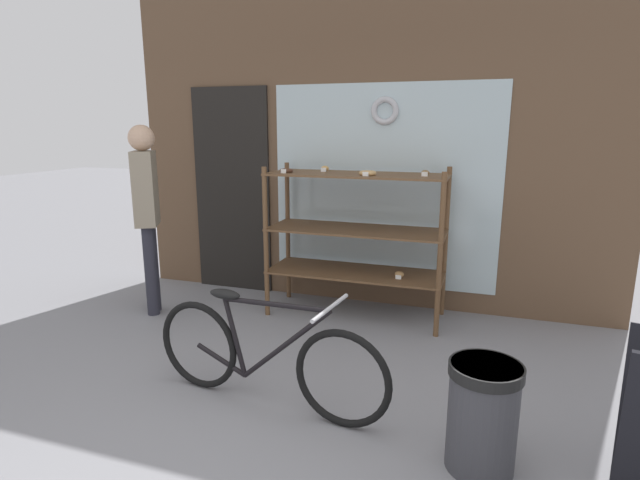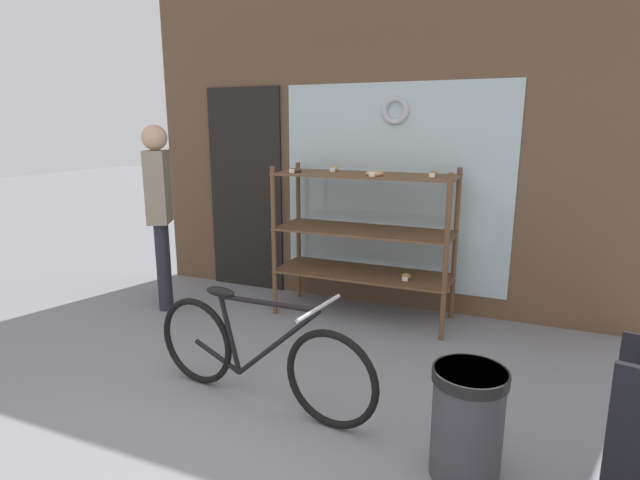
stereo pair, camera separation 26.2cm
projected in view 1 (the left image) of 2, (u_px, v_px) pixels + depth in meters
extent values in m
plane|color=gray|center=(229.00, 477.00, 2.50)|extent=(30.00, 30.00, 0.00)
cube|color=brown|center=(365.00, 119.00, 4.66)|extent=(4.74, 0.08, 3.55)
cube|color=silver|center=(383.00, 187.00, 4.69)|extent=(2.14, 0.02, 1.90)
cube|color=black|center=(232.00, 191.00, 5.20)|extent=(0.84, 0.03, 2.10)
torus|color=#B7B7BC|center=(385.00, 111.00, 4.52)|extent=(0.26, 0.06, 0.26)
cylinder|color=brown|center=(266.00, 243.00, 4.49)|extent=(0.04, 0.04, 1.37)
cylinder|color=brown|center=(440.00, 257.00, 4.02)|extent=(0.04, 0.04, 1.37)
cylinder|color=brown|center=(288.00, 232.00, 4.98)|extent=(0.04, 0.04, 1.37)
cylinder|color=brown|center=(445.00, 243.00, 4.51)|extent=(0.04, 0.04, 1.37)
cube|color=brown|center=(355.00, 272.00, 4.56)|extent=(1.58, 0.57, 0.02)
cube|color=brown|center=(356.00, 230.00, 4.47)|extent=(1.58, 0.57, 0.02)
cube|color=brown|center=(357.00, 175.00, 4.36)|extent=(1.58, 0.57, 0.02)
ellipsoid|color=brown|center=(425.00, 173.00, 4.15)|extent=(0.07, 0.06, 0.05)
cube|color=white|center=(425.00, 174.00, 4.11)|extent=(0.05, 0.00, 0.04)
ellipsoid|color=#AD7F4C|center=(399.00, 274.00, 4.36)|extent=(0.08, 0.07, 0.06)
cube|color=white|center=(398.00, 277.00, 4.32)|extent=(0.05, 0.00, 0.04)
ellipsoid|color=tan|center=(325.00, 169.00, 4.57)|extent=(0.07, 0.06, 0.05)
cube|color=white|center=(324.00, 170.00, 4.53)|extent=(0.05, 0.00, 0.04)
torus|color=#4C2D1E|center=(286.00, 171.00, 4.45)|extent=(0.12, 0.12, 0.03)
cube|color=white|center=(283.00, 171.00, 4.38)|extent=(0.05, 0.00, 0.04)
torus|color=tan|center=(368.00, 173.00, 4.21)|extent=(0.15, 0.15, 0.04)
cube|color=white|center=(365.00, 174.00, 4.13)|extent=(0.05, 0.00, 0.04)
torus|color=black|center=(199.00, 345.00, 3.30)|extent=(0.60, 0.12, 0.60)
torus|color=black|center=(342.00, 379.00, 2.86)|extent=(0.60, 0.12, 0.60)
cylinder|color=black|center=(285.00, 345.00, 2.99)|extent=(0.62, 0.11, 0.56)
cylinder|color=black|center=(275.00, 304.00, 2.96)|extent=(0.73, 0.13, 0.07)
cylinder|color=black|center=(235.00, 337.00, 3.15)|extent=(0.16, 0.05, 0.50)
cylinder|color=black|center=(221.00, 360.00, 3.24)|extent=(0.38, 0.08, 0.17)
ellipsoid|color=black|center=(225.00, 294.00, 3.12)|extent=(0.23, 0.12, 0.06)
cylinder|color=#B2B2B7|center=(330.00, 308.00, 2.80)|extent=(0.08, 0.46, 0.02)
cylinder|color=#282833|center=(153.00, 268.00, 4.67)|extent=(0.11, 0.11, 0.84)
cylinder|color=#282833|center=(151.00, 271.00, 4.57)|extent=(0.11, 0.11, 0.84)
cube|color=gray|center=(145.00, 189.00, 4.45)|extent=(0.31, 0.37, 0.66)
sphere|color=tan|center=(141.00, 138.00, 4.35)|extent=(0.23, 0.23, 0.23)
cylinder|color=#38383D|center=(482.00, 417.00, 2.51)|extent=(0.35, 0.35, 0.57)
cylinder|color=black|center=(486.00, 370.00, 2.46)|extent=(0.37, 0.37, 0.06)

